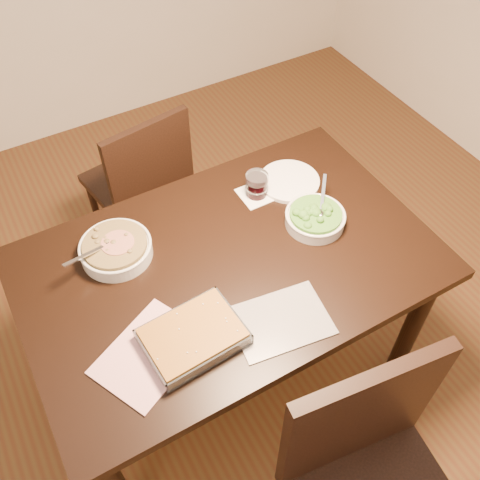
# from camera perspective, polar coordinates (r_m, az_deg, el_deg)

# --- Properties ---
(ground) EXTENTS (4.00, 4.00, 0.00)m
(ground) POSITION_cam_1_polar(r_m,az_deg,el_deg) (2.46, -0.90, -13.12)
(ground) COLOR #4F2A16
(ground) RESTS_ON ground
(table) EXTENTS (1.40, 0.90, 0.75)m
(table) POSITION_cam_1_polar(r_m,az_deg,el_deg) (1.90, -1.14, -3.99)
(table) COLOR black
(table) RESTS_ON ground
(magazine_a) EXTENTS (0.38, 0.34, 0.01)m
(magazine_a) POSITION_cam_1_polar(r_m,az_deg,el_deg) (1.65, -9.56, -11.82)
(magazine_a) COLOR #B23252
(magazine_a) RESTS_ON table
(magazine_b) EXTENTS (0.32, 0.25, 0.01)m
(magazine_b) POSITION_cam_1_polar(r_m,az_deg,el_deg) (1.69, 4.36, -8.59)
(magazine_b) COLOR #282931
(magazine_b) RESTS_ON table
(coaster) EXTENTS (0.13, 0.13, 0.00)m
(coaster) POSITION_cam_1_polar(r_m,az_deg,el_deg) (2.04, 1.77, 4.91)
(coaster) COLOR white
(coaster) RESTS_ON table
(stew_bowl) EXTENTS (0.27, 0.25, 0.09)m
(stew_bowl) POSITION_cam_1_polar(r_m,az_deg,el_deg) (1.86, -13.11, -0.89)
(stew_bowl) COLOR silver
(stew_bowl) RESTS_ON table
(broccoli_bowl) EXTENTS (0.22, 0.22, 0.09)m
(broccoli_bowl) POSITION_cam_1_polar(r_m,az_deg,el_deg) (1.93, 8.02, 2.39)
(broccoli_bowl) COLOR silver
(broccoli_bowl) RESTS_ON table
(baking_dish) EXTENTS (0.31, 0.23, 0.05)m
(baking_dish) POSITION_cam_1_polar(r_m,az_deg,el_deg) (1.63, -5.03, -10.21)
(baking_dish) COLOR silver
(baking_dish) RESTS_ON table
(wine_tumbler) EXTENTS (0.08, 0.08, 0.09)m
(wine_tumbler) POSITION_cam_1_polar(r_m,az_deg,el_deg) (2.00, 1.81, 5.95)
(wine_tumbler) COLOR black
(wine_tumbler) RESTS_ON coaster
(dinner_plate) EXTENTS (0.23, 0.23, 0.02)m
(dinner_plate) POSITION_cam_1_polar(r_m,az_deg,el_deg) (2.09, 5.27, 6.26)
(dinner_plate) COLOR white
(dinner_plate) RESTS_ON table
(chair_far) EXTENTS (0.47, 0.47, 0.86)m
(chair_far) POSITION_cam_1_polar(r_m,az_deg,el_deg) (2.53, -10.33, 6.23)
(chair_far) COLOR black
(chair_far) RESTS_ON ground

